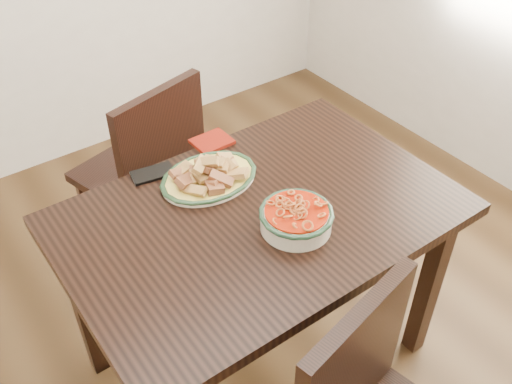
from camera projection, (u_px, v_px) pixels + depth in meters
floor at (247, 370)px, 2.17m from camera, size 3.50×3.50×0.00m
dining_table at (260, 234)px, 1.81m from camera, size 1.20×0.80×0.75m
chair_far at (148, 167)px, 2.33m from camera, size 0.52×0.52×0.89m
fish_plate at (208, 170)px, 1.83m from camera, size 0.32×0.25×0.11m
noodle_bowl at (296, 216)px, 1.66m from camera, size 0.22×0.22×0.08m
smartphone at (153, 173)px, 1.88m from camera, size 0.15×0.10×0.01m
napkin at (212, 142)px, 2.02m from camera, size 0.13×0.11×0.01m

